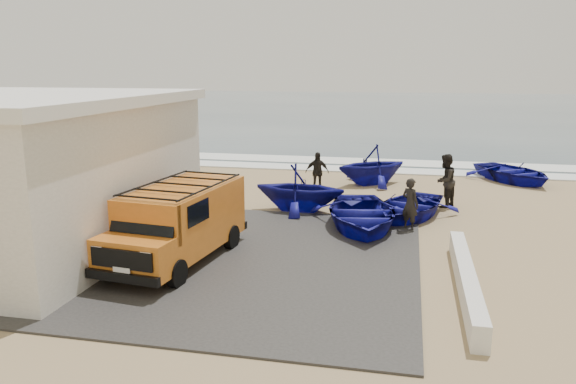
{
  "coord_description": "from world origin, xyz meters",
  "views": [
    {
      "loc": [
        3.57,
        -15.66,
        5.04
      ],
      "look_at": [
        -0.06,
        1.1,
        1.2
      ],
      "focal_mm": 35.0,
      "sensor_mm": 36.0,
      "label": 1
    }
  ],
  "objects_px": {
    "boat_near_left": "(361,214)",
    "fisherman_front": "(410,204)",
    "building": "(10,170)",
    "boat_mid_left": "(300,188)",
    "parapet": "(466,280)",
    "boat_far_left": "(372,165)",
    "van": "(179,221)",
    "fisherman_back": "(317,172)",
    "boat_near_right": "(408,206)",
    "fisherman_middle": "(445,181)",
    "boat_far_right": "(513,172)"
  },
  "relations": [
    {
      "from": "parapet",
      "to": "van",
      "type": "xyz_separation_m",
      "value": [
        -7.22,
        0.56,
        0.83
      ]
    },
    {
      "from": "fisherman_back",
      "to": "van",
      "type": "bearing_deg",
      "value": -116.84
    },
    {
      "from": "boat_near_left",
      "to": "boat_far_right",
      "type": "distance_m",
      "value": 10.72
    },
    {
      "from": "boat_near_right",
      "to": "boat_far_right",
      "type": "height_order",
      "value": "boat_far_right"
    },
    {
      "from": "building",
      "to": "boat_mid_left",
      "type": "distance_m",
      "value": 9.24
    },
    {
      "from": "building",
      "to": "fisherman_middle",
      "type": "relative_size",
      "value": 4.81
    },
    {
      "from": "fisherman_middle",
      "to": "van",
      "type": "bearing_deg",
      "value": -13.46
    },
    {
      "from": "parapet",
      "to": "fisherman_front",
      "type": "xyz_separation_m",
      "value": [
        -1.29,
        4.82,
        0.56
      ]
    },
    {
      "from": "parapet",
      "to": "fisherman_middle",
      "type": "xyz_separation_m",
      "value": [
        -0.07,
        8.16,
        0.7
      ]
    },
    {
      "from": "boat_mid_left",
      "to": "boat_far_left",
      "type": "distance_m",
      "value": 5.68
    },
    {
      "from": "boat_far_left",
      "to": "fisherman_front",
      "type": "bearing_deg",
      "value": -24.15
    },
    {
      "from": "van",
      "to": "fisherman_front",
      "type": "xyz_separation_m",
      "value": [
        5.93,
        4.26,
        -0.28
      ]
    },
    {
      "from": "parapet",
      "to": "boat_mid_left",
      "type": "height_order",
      "value": "boat_mid_left"
    },
    {
      "from": "boat_far_left",
      "to": "fisherman_front",
      "type": "height_order",
      "value": "boat_far_left"
    },
    {
      "from": "parapet",
      "to": "fisherman_front",
      "type": "bearing_deg",
      "value": 105.01
    },
    {
      "from": "fisherman_middle",
      "to": "fisherman_back",
      "type": "relative_size",
      "value": 1.19
    },
    {
      "from": "parapet",
      "to": "van",
      "type": "distance_m",
      "value": 7.29
    },
    {
      "from": "fisherman_front",
      "to": "fisherman_middle",
      "type": "bearing_deg",
      "value": -71.56
    },
    {
      "from": "fisherman_back",
      "to": "boat_mid_left",
      "type": "bearing_deg",
      "value": -105.12
    },
    {
      "from": "boat_mid_left",
      "to": "boat_near_right",
      "type": "bearing_deg",
      "value": -87.59
    },
    {
      "from": "parapet",
      "to": "boat_far_left",
      "type": "distance_m",
      "value": 12.07
    },
    {
      "from": "boat_near_right",
      "to": "fisherman_middle",
      "type": "distance_m",
      "value": 2.34
    },
    {
      "from": "van",
      "to": "boat_mid_left",
      "type": "relative_size",
      "value": 1.56
    },
    {
      "from": "building",
      "to": "boat_mid_left",
      "type": "height_order",
      "value": "building"
    },
    {
      "from": "boat_near_left",
      "to": "boat_far_left",
      "type": "relative_size",
      "value": 1.37
    },
    {
      "from": "van",
      "to": "boat_far_right",
      "type": "xyz_separation_m",
      "value": [
        10.41,
        13.0,
        -0.68
      ]
    },
    {
      "from": "boat_near_left",
      "to": "fisherman_front",
      "type": "xyz_separation_m",
      "value": [
        1.52,
        0.14,
        0.36
      ]
    },
    {
      "from": "fisherman_front",
      "to": "fisherman_back",
      "type": "distance_m",
      "value": 6.17
    },
    {
      "from": "boat_near_right",
      "to": "fisherman_middle",
      "type": "xyz_separation_m",
      "value": [
        1.28,
        1.88,
        0.58
      ]
    },
    {
      "from": "van",
      "to": "fisherman_front",
      "type": "relative_size",
      "value": 3.0
    },
    {
      "from": "van",
      "to": "boat_near_right",
      "type": "height_order",
      "value": "van"
    },
    {
      "from": "boat_near_right",
      "to": "fisherman_middle",
      "type": "height_order",
      "value": "fisherman_middle"
    },
    {
      "from": "boat_near_left",
      "to": "fisherman_middle",
      "type": "xyz_separation_m",
      "value": [
        2.75,
        3.48,
        0.51
      ]
    },
    {
      "from": "van",
      "to": "fisherman_middle",
      "type": "height_order",
      "value": "van"
    },
    {
      "from": "van",
      "to": "boat_far_left",
      "type": "xyz_separation_m",
      "value": [
        4.26,
        11.12,
        -0.23
      ]
    },
    {
      "from": "fisherman_middle",
      "to": "parapet",
      "type": "bearing_deg",
      "value": 30.29
    },
    {
      "from": "fisherman_back",
      "to": "building",
      "type": "bearing_deg",
      "value": -144.03
    },
    {
      "from": "fisherman_front",
      "to": "van",
      "type": "bearing_deg",
      "value": 74.34
    },
    {
      "from": "fisherman_back",
      "to": "boat_near_right",
      "type": "bearing_deg",
      "value": -56.34
    },
    {
      "from": "building",
      "to": "boat_mid_left",
      "type": "xyz_separation_m",
      "value": [
        7.35,
        5.44,
        -1.32
      ]
    },
    {
      "from": "fisherman_front",
      "to": "fisherman_back",
      "type": "height_order",
      "value": "fisherman_front"
    },
    {
      "from": "boat_near_right",
      "to": "fisherman_middle",
      "type": "bearing_deg",
      "value": 77.24
    },
    {
      "from": "building",
      "to": "boat_far_right",
      "type": "relative_size",
      "value": 2.27
    },
    {
      "from": "boat_near_right",
      "to": "boat_mid_left",
      "type": "distance_m",
      "value": 3.83
    },
    {
      "from": "boat_far_left",
      "to": "fisherman_middle",
      "type": "height_order",
      "value": "fisherman_middle"
    },
    {
      "from": "van",
      "to": "boat_near_left",
      "type": "distance_m",
      "value": 6.07
    },
    {
      "from": "parapet",
      "to": "boat_near_right",
      "type": "height_order",
      "value": "boat_near_right"
    },
    {
      "from": "boat_far_right",
      "to": "fisherman_back",
      "type": "bearing_deg",
      "value": 172.89
    },
    {
      "from": "boat_mid_left",
      "to": "fisherman_back",
      "type": "xyz_separation_m",
      "value": [
        0.09,
        3.28,
        -0.02
      ]
    },
    {
      "from": "building",
      "to": "fisherman_front",
      "type": "distance_m",
      "value": 11.92
    }
  ]
}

